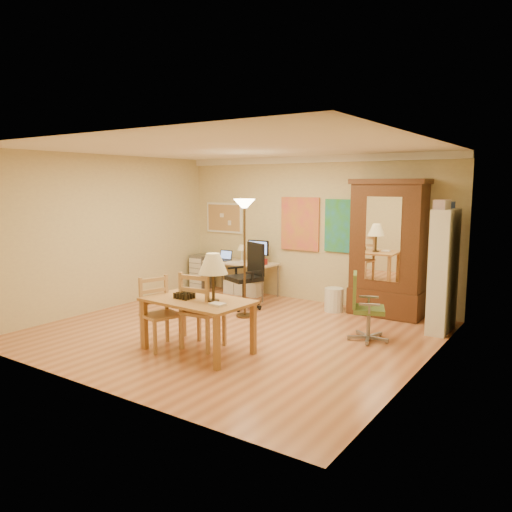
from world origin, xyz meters
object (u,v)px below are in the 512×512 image
Objects in this scene: computer_desk at (243,275)px; armoire at (388,257)px; office_chair_green at (366,322)px; dining_table at (203,290)px; bookshelf at (443,271)px; office_chair_black at (246,290)px.

armoire reaches higher than computer_desk.
armoire is at bearing 98.86° from office_chair_green.
dining_table is 3.44m from armoire.
armoire is 1.10m from bookshelf.
office_chair_green is at bearing -13.59° from office_chair_black.
bookshelf reaches higher than office_chair_black.
computer_desk is 1.53× the size of office_chair_green.
office_chair_green is 1.67m from armoire.
computer_desk is at bearing 128.36° from office_chair_black.
dining_table is at bearing -63.11° from computer_desk.
office_chair_green is 1.45m from bookshelf.
bookshelf reaches higher than office_chair_green.
dining_table is at bearing -130.43° from bookshelf.
office_chair_black is at bearing -51.64° from computer_desk.
computer_desk is 3.43m from office_chair_green.
bookshelf is at bearing 7.64° from office_chair_black.
bookshelf reaches higher than computer_desk.
computer_desk is at bearing 116.89° from dining_table.
computer_desk is 2.95m from armoire.
bookshelf is (3.27, 0.44, 0.60)m from office_chair_black.
bookshelf reaches higher than dining_table.
computer_desk is 0.80× the size of bookshelf.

